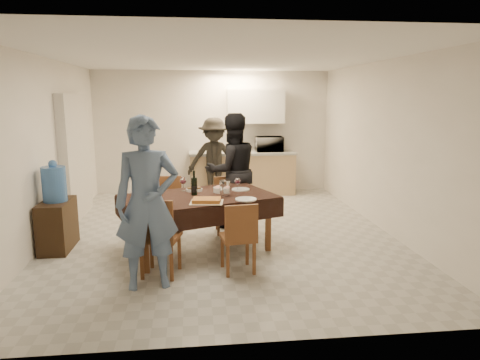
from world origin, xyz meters
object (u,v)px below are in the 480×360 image
object	(u,v)px
wine_bottle	(194,183)
microwave	(269,144)
person_kitchen	(214,159)
console	(58,225)
water_jug	(54,184)
savoury_tart	(207,200)
person_far	(232,171)
water_pitcher	(225,188)
person_near	(147,203)
dining_table	(198,198)

from	to	relation	value
wine_bottle	microwave	world-z (taller)	microwave
wine_bottle	person_kitchen	bearing A→B (deg)	81.85
console	water_jug	distance (m)	0.57
console	savoury_tart	bearing A→B (deg)	-17.83
savoury_tart	person_far	world-z (taller)	person_far
microwave	water_pitcher	bearing A→B (deg)	70.64
wine_bottle	savoury_tart	xyz separation A→B (m)	(0.15, -0.43, -0.14)
water_pitcher	person_near	world-z (taller)	person_near
water_jug	microwave	xyz separation A→B (m)	(3.46, 3.12, 0.16)
person_kitchen	wine_bottle	bearing A→B (deg)	-98.15
dining_table	savoury_tart	xyz separation A→B (m)	(0.10, -0.38, 0.06)
person_far	person_near	bearing A→B (deg)	45.31
person_near	water_pitcher	bearing A→B (deg)	38.89
console	person_near	distance (m)	1.98
console	person_kitchen	world-z (taller)	person_kitchen
wine_bottle	savoury_tart	size ratio (longest dim) A/B	0.83
person_far	console	bearing A→B (deg)	0.73
console	microwave	distance (m)	4.72
microwave	savoury_tart	bearing A→B (deg)	68.85
wine_bottle	person_kitchen	size ratio (longest dim) A/B	0.20
water_pitcher	microwave	size ratio (longest dim) A/B	0.37
savoury_tart	water_pitcher	bearing A→B (deg)	52.85
savoury_tart	person_kitchen	world-z (taller)	person_kitchen
water_jug	person_kitchen	world-z (taller)	person_kitchen
person_far	person_kitchen	world-z (taller)	person_far
person_kitchen	water_pitcher	bearing A→B (deg)	-90.25
person_near	person_kitchen	world-z (taller)	person_near
water_pitcher	console	bearing A→B (deg)	172.06
dining_table	microwave	size ratio (longest dim) A/B	3.91
water_pitcher	microwave	bearing A→B (deg)	70.64
water_pitcher	person_near	bearing A→B (deg)	-131.99
wine_bottle	dining_table	bearing A→B (deg)	-45.00
person_far	person_kitchen	size ratio (longest dim) A/B	1.09
water_jug	person_far	distance (m)	2.58
water_jug	savoury_tart	size ratio (longest dim) A/B	1.17
person_near	person_kitchen	xyz separation A→B (m)	(0.91, 3.99, -0.11)
person_near	person_far	bearing A→B (deg)	53.23
water_pitcher	person_far	world-z (taller)	person_far
dining_table	person_far	size ratio (longest dim) A/B	1.23
microwave	person_kitchen	xyz separation A→B (m)	(-1.19, -0.45, -0.24)
savoury_tart	person_far	size ratio (longest dim) A/B	0.22
water_jug	person_near	world-z (taller)	person_near
console	water_pitcher	bearing A→B (deg)	-7.94
console	water_pitcher	size ratio (longest dim) A/B	3.49
water_jug	wine_bottle	distance (m)	1.87
savoury_tart	person_kitchen	bearing A→B (deg)	85.46
dining_table	wine_bottle	world-z (taller)	wine_bottle
microwave	person_near	size ratio (longest dim) A/B	0.30
savoury_tart	microwave	size ratio (longest dim) A/B	0.71
microwave	person_near	distance (m)	4.91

